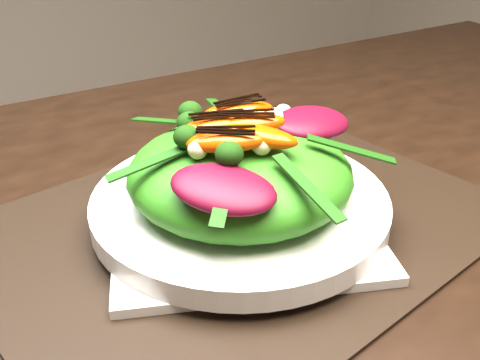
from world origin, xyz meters
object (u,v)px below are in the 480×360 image
salad_bowl (240,204)px  placemat (240,223)px  dining_table (294,232)px  lettuce_mound (240,173)px  orange_segment (222,128)px  plate_base (240,217)px

salad_bowl → placemat: bearing=0.0°
dining_table → salad_bowl: dining_table is taller
dining_table → salad_bowl: bearing=165.5°
lettuce_mound → dining_table: bearing=-14.5°
placemat → lettuce_mound: 0.05m
orange_segment → lettuce_mound: bearing=-34.2°
placemat → plate_base: 0.01m
lettuce_mound → orange_segment: bearing=145.8°
plate_base → salad_bowl: salad_bowl is taller
orange_segment → plate_base: bearing=-34.2°
dining_table → placemat: dining_table is taller
dining_table → salad_bowl: 0.07m
placemat → lettuce_mound: bearing=0.0°
salad_bowl → plate_base: bearing=0.0°
placemat → salad_bowl: salad_bowl is taller
plate_base → lettuce_mound: (0.00, 0.00, 0.05)m
lettuce_mound → orange_segment: size_ratio=3.02×
plate_base → orange_segment: (-0.01, 0.01, 0.09)m
dining_table → orange_segment: bearing=161.3°
dining_table → placemat: 0.06m
placemat → dining_table: bearing=-14.5°
plate_base → salad_bowl: bearing=0.0°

